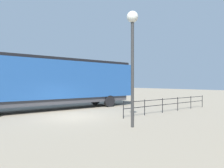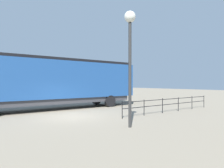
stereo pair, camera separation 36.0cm
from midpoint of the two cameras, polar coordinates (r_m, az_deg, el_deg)
ground_plane at (r=13.52m, az=-12.42°, el=-9.40°), size 120.00×120.00×0.00m
locomotive at (r=17.37m, az=-15.90°, el=0.81°), size 2.84×15.37×4.37m
lamp_post at (r=10.14m, az=5.05°, el=12.88°), size 0.59×0.59×5.96m
platform_fence at (r=15.92m, az=16.32°, el=-5.30°), size 0.05×9.82×1.12m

